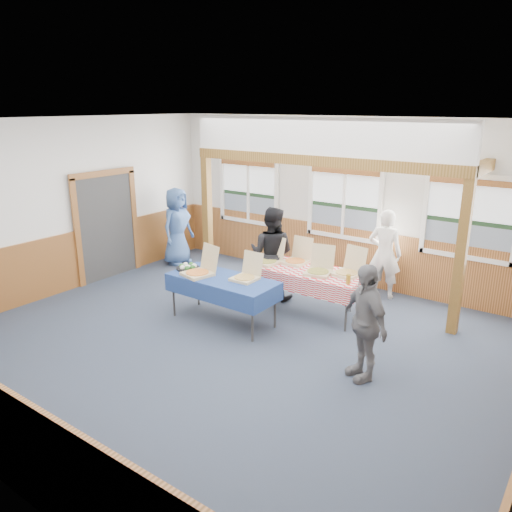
% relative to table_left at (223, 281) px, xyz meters
% --- Properties ---
extents(floor, '(8.00, 8.00, 0.00)m').
position_rel_table_left_xyz_m(floor, '(0.64, -0.52, -0.70)').
color(floor, '#272E40').
rests_on(floor, ground).
extents(ceiling, '(8.00, 8.00, 0.00)m').
position_rel_table_left_xyz_m(ceiling, '(0.64, -0.52, 2.50)').
color(ceiling, white).
rests_on(ceiling, wall_back).
extents(wall_back, '(8.00, 0.00, 8.00)m').
position_rel_table_left_xyz_m(wall_back, '(0.64, 2.98, 0.90)').
color(wall_back, silver).
rests_on(wall_back, floor).
extents(wall_left, '(0.00, 8.00, 8.00)m').
position_rel_table_left_xyz_m(wall_left, '(-3.36, -0.52, 0.90)').
color(wall_left, silver).
rests_on(wall_left, floor).
extents(wainscot_back, '(7.98, 0.05, 1.10)m').
position_rel_table_left_xyz_m(wainscot_back, '(0.64, 2.95, -0.15)').
color(wainscot_back, brown).
rests_on(wainscot_back, floor).
extents(wainscot_left, '(0.05, 6.98, 1.10)m').
position_rel_table_left_xyz_m(wainscot_left, '(-3.33, -0.52, -0.15)').
color(wainscot_left, brown).
rests_on(wainscot_left, floor).
extents(cased_opening, '(0.06, 1.30, 2.10)m').
position_rel_table_left_xyz_m(cased_opening, '(-3.32, 0.38, 0.35)').
color(cased_opening, '#303030').
rests_on(cased_opening, wall_left).
extents(window_left, '(1.56, 0.10, 1.46)m').
position_rel_table_left_xyz_m(window_left, '(-1.66, 2.93, 0.98)').
color(window_left, white).
rests_on(window_left, wall_back).
extents(window_mid, '(1.56, 0.10, 1.46)m').
position_rel_table_left_xyz_m(window_mid, '(0.64, 2.93, 0.98)').
color(window_mid, white).
rests_on(window_mid, wall_back).
extents(window_right, '(1.56, 0.10, 1.46)m').
position_rel_table_left_xyz_m(window_right, '(2.94, 2.93, 0.98)').
color(window_right, white).
rests_on(window_right, wall_back).
extents(post_left, '(0.15, 0.15, 2.40)m').
position_rel_table_left_xyz_m(post_left, '(-1.86, 1.78, 0.50)').
color(post_left, brown).
rests_on(post_left, floor).
extents(post_right, '(0.15, 0.15, 2.40)m').
position_rel_table_left_xyz_m(post_right, '(3.14, 1.78, 0.50)').
color(post_right, brown).
rests_on(post_right, floor).
extents(cross_beam, '(5.15, 0.18, 0.18)m').
position_rel_table_left_xyz_m(cross_beam, '(0.64, 1.78, 1.79)').
color(cross_beam, brown).
rests_on(cross_beam, post_left).
extents(table_left, '(1.97, 1.48, 0.76)m').
position_rel_table_left_xyz_m(table_left, '(0.00, 0.00, 0.00)').
color(table_left, '#303030').
rests_on(table_left, floor).
extents(table_right, '(2.11, 1.42, 0.76)m').
position_rel_table_left_xyz_m(table_right, '(0.90, 1.17, 0.00)').
color(table_right, '#303030').
rests_on(table_right, floor).
extents(pizza_box_a, '(0.53, 0.60, 0.46)m').
position_rel_table_left_xyz_m(pizza_box_a, '(-0.39, -0.11, 0.13)').
color(pizza_box_a, '#CFBD8A').
rests_on(pizza_box_a, table_left).
extents(pizza_box_b, '(0.37, 0.46, 0.40)m').
position_rel_table_left_xyz_m(pizza_box_b, '(0.35, 0.16, 0.12)').
color(pizza_box_b, '#CFBD8A').
rests_on(pizza_box_b, table_left).
extents(pizza_box_c, '(0.45, 0.52, 0.43)m').
position_rel_table_left_xyz_m(pizza_box_c, '(0.15, 1.07, 0.12)').
color(pizza_box_c, '#CFBD8A').
rests_on(pizza_box_c, table_right).
extents(pizza_box_d, '(0.39, 0.48, 0.42)m').
position_rel_table_left_xyz_m(pizza_box_d, '(0.55, 1.36, 0.12)').
color(pizza_box_d, '#CFBD8A').
rests_on(pizza_box_d, table_right).
extents(pizza_box_e, '(0.49, 0.55, 0.43)m').
position_rel_table_left_xyz_m(pizza_box_e, '(1.14, 1.09, 0.12)').
color(pizza_box_e, '#CFBD8A').
rests_on(pizza_box_e, table_right).
extents(pizza_box_f, '(0.47, 0.54, 0.44)m').
position_rel_table_left_xyz_m(pizza_box_f, '(1.56, 1.31, 0.12)').
color(pizza_box_f, '#CFBD8A').
rests_on(pizza_box_f, table_right).
extents(veggie_tray, '(0.39, 0.39, 0.09)m').
position_rel_table_left_xyz_m(veggie_tray, '(-0.75, 0.00, 0.09)').
color(veggie_tray, black).
rests_on(veggie_tray, table_left).
extents(drink_glass, '(0.07, 0.07, 0.15)m').
position_rel_table_left_xyz_m(drink_glass, '(1.75, 0.92, 0.13)').
color(drink_glass, '#9A7119').
rests_on(drink_glass, table_right).
extents(woman_white, '(0.66, 0.49, 1.64)m').
position_rel_table_left_xyz_m(woman_white, '(1.66, 2.58, 0.12)').
color(woman_white, white).
rests_on(woman_white, floor).
extents(woman_black, '(0.95, 0.82, 1.68)m').
position_rel_table_left_xyz_m(woman_black, '(0.03, 1.36, 0.14)').
color(woman_black, black).
rests_on(woman_black, floor).
extents(man_blue, '(0.59, 0.86, 1.70)m').
position_rel_table_left_xyz_m(man_blue, '(-2.79, 1.83, 0.15)').
color(man_blue, '#3D5F98').
rests_on(man_blue, floor).
extents(person_grey, '(0.96, 0.83, 1.54)m').
position_rel_table_left_xyz_m(person_grey, '(2.55, -0.28, 0.07)').
color(person_grey, slate).
rests_on(person_grey, floor).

